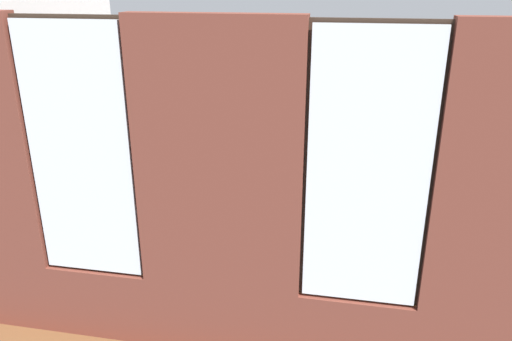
% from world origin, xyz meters
% --- Properties ---
extents(ground_plane, '(7.01, 5.69, 0.10)m').
position_xyz_m(ground_plane, '(0.00, 0.00, -0.05)').
color(ground_plane, brown).
extents(brick_wall_with_windows, '(6.41, 0.30, 3.01)m').
position_xyz_m(brick_wall_with_windows, '(0.00, 2.46, 1.44)').
color(brick_wall_with_windows, brown).
rests_on(brick_wall_with_windows, ground_plane).
extents(white_wall_right, '(0.10, 4.69, 3.01)m').
position_xyz_m(white_wall_right, '(3.16, 0.20, 1.50)').
color(white_wall_right, white).
rests_on(white_wall_right, ground_plane).
extents(couch_by_window, '(2.09, 0.87, 0.80)m').
position_xyz_m(couch_by_window, '(0.84, 1.81, 0.33)').
color(couch_by_window, black).
rests_on(couch_by_window, ground_plane).
extents(couch_left, '(1.01, 2.12, 0.80)m').
position_xyz_m(couch_left, '(-2.51, 0.24, 0.33)').
color(couch_left, black).
rests_on(couch_left, ground_plane).
extents(coffee_table, '(1.24, 0.70, 0.41)m').
position_xyz_m(coffee_table, '(0.29, -0.37, 0.35)').
color(coffee_table, tan).
rests_on(coffee_table, ground_plane).
extents(cup_ceramic, '(0.08, 0.08, 0.09)m').
position_xyz_m(cup_ceramic, '(0.66, -0.27, 0.45)').
color(cup_ceramic, '#B23D38').
rests_on(cup_ceramic, coffee_table).
extents(candle_jar, '(0.08, 0.08, 0.11)m').
position_xyz_m(candle_jar, '(-0.06, -0.50, 0.46)').
color(candle_jar, '#B7333D').
rests_on(candle_jar, coffee_table).
extents(table_plant_small, '(0.11, 0.11, 0.18)m').
position_xyz_m(table_plant_small, '(0.19, -0.27, 0.50)').
color(table_plant_small, brown).
rests_on(table_plant_small, coffee_table).
extents(remote_silver, '(0.18, 0.07, 0.02)m').
position_xyz_m(remote_silver, '(0.29, -0.37, 0.42)').
color(remote_silver, '#B2B2B7').
rests_on(remote_silver, coffee_table).
extents(remote_gray, '(0.18, 0.08, 0.02)m').
position_xyz_m(remote_gray, '(0.44, -0.46, 0.42)').
color(remote_gray, '#59595B').
rests_on(remote_gray, coffee_table).
extents(media_console, '(1.01, 0.42, 0.48)m').
position_xyz_m(media_console, '(2.86, -0.42, 0.24)').
color(media_console, black).
rests_on(media_console, ground_plane).
extents(tv_flatscreen, '(1.16, 0.20, 0.76)m').
position_xyz_m(tv_flatscreen, '(2.86, -0.42, 0.87)').
color(tv_flatscreen, black).
rests_on(tv_flatscreen, media_console).
extents(papasan_chair, '(1.16, 1.16, 0.72)m').
position_xyz_m(papasan_chair, '(0.94, -1.45, 0.45)').
color(papasan_chair, olive).
rests_on(papasan_chair, ground_plane).
extents(potted_plant_beside_window_right, '(0.83, 0.83, 1.03)m').
position_xyz_m(potted_plant_beside_window_right, '(2.12, 1.91, 0.68)').
color(potted_plant_beside_window_right, '#47423D').
rests_on(potted_plant_beside_window_right, ground_plane).
extents(potted_plant_foreground_right, '(0.99, 1.00, 1.29)m').
position_xyz_m(potted_plant_foreground_right, '(2.55, -1.79, 0.68)').
color(potted_plant_foreground_right, gray).
rests_on(potted_plant_foreground_right, ground_plane).
extents(potted_plant_corner_near_left, '(0.54, 0.54, 0.90)m').
position_xyz_m(potted_plant_corner_near_left, '(-2.66, -1.84, 0.59)').
color(potted_plant_corner_near_left, '#9E5638').
rests_on(potted_plant_corner_near_left, ground_plane).
extents(potted_plant_near_tv, '(0.73, 0.65, 1.15)m').
position_xyz_m(potted_plant_near_tv, '(2.31, 0.54, 0.68)').
color(potted_plant_near_tv, brown).
rests_on(potted_plant_near_tv, ground_plane).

